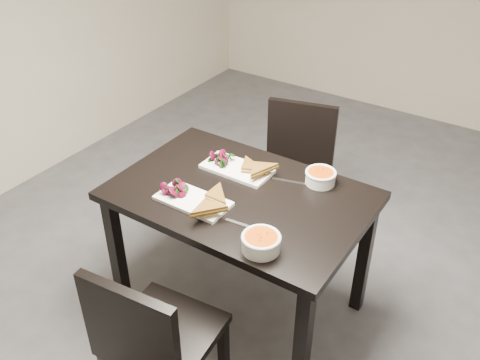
{
  "coord_description": "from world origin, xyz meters",
  "views": [
    {
      "loc": [
        0.64,
        -2.05,
        2.17
      ],
      "look_at": [
        -0.48,
        -0.34,
        0.82
      ],
      "focal_mm": 39.4,
      "sensor_mm": 36.0,
      "label": 1
    }
  ],
  "objects_px": {
    "table": "(240,209)",
    "chair_near": "(152,338)",
    "chair_far": "(295,165)",
    "soup_bowl_far": "(321,176)",
    "plate_near": "(193,201)",
    "soup_bowl_near": "(261,242)",
    "plate_far": "(237,169)"
  },
  "relations": [
    {
      "from": "table",
      "to": "soup_bowl_near",
      "type": "xyz_separation_m",
      "value": [
        0.3,
        -0.3,
        0.14
      ]
    },
    {
      "from": "plate_near",
      "to": "soup_bowl_far",
      "type": "distance_m",
      "value": 0.63
    },
    {
      "from": "chair_near",
      "to": "soup_bowl_near",
      "type": "height_order",
      "value": "chair_near"
    },
    {
      "from": "chair_far",
      "to": "chair_near",
      "type": "bearing_deg",
      "value": -98.66
    },
    {
      "from": "table",
      "to": "plate_near",
      "type": "height_order",
      "value": "plate_near"
    },
    {
      "from": "chair_far",
      "to": "soup_bowl_far",
      "type": "xyz_separation_m",
      "value": [
        0.37,
        -0.46,
        0.3
      ]
    },
    {
      "from": "plate_near",
      "to": "soup_bowl_far",
      "type": "bearing_deg",
      "value": 48.3
    },
    {
      "from": "chair_near",
      "to": "plate_far",
      "type": "distance_m",
      "value": 0.94
    },
    {
      "from": "table",
      "to": "chair_near",
      "type": "xyz_separation_m",
      "value": [
        0.06,
        -0.73,
        -0.17
      ]
    },
    {
      "from": "plate_far",
      "to": "soup_bowl_far",
      "type": "distance_m",
      "value": 0.42
    },
    {
      "from": "table",
      "to": "soup_bowl_far",
      "type": "xyz_separation_m",
      "value": [
        0.28,
        0.28,
        0.14
      ]
    },
    {
      "from": "table",
      "to": "chair_near",
      "type": "bearing_deg",
      "value": -85.46
    },
    {
      "from": "plate_near",
      "to": "soup_bowl_near",
      "type": "xyz_separation_m",
      "value": [
        0.43,
        -0.11,
        0.03
      ]
    },
    {
      "from": "plate_near",
      "to": "plate_far",
      "type": "relative_size",
      "value": 0.98
    },
    {
      "from": "plate_near",
      "to": "chair_far",
      "type": "bearing_deg",
      "value": 87.09
    },
    {
      "from": "plate_near",
      "to": "soup_bowl_near",
      "type": "bearing_deg",
      "value": -14.17
    },
    {
      "from": "soup_bowl_far",
      "to": "chair_near",
      "type": "bearing_deg",
      "value": -102.47
    },
    {
      "from": "table",
      "to": "plate_near",
      "type": "relative_size",
      "value": 3.46
    },
    {
      "from": "plate_far",
      "to": "soup_bowl_far",
      "type": "relative_size",
      "value": 2.33
    },
    {
      "from": "chair_far",
      "to": "soup_bowl_far",
      "type": "distance_m",
      "value": 0.67
    },
    {
      "from": "soup_bowl_near",
      "to": "soup_bowl_far",
      "type": "bearing_deg",
      "value": 91.63
    },
    {
      "from": "soup_bowl_far",
      "to": "table",
      "type": "bearing_deg",
      "value": -135.03
    },
    {
      "from": "plate_near",
      "to": "plate_far",
      "type": "distance_m",
      "value": 0.34
    },
    {
      "from": "chair_near",
      "to": "plate_near",
      "type": "distance_m",
      "value": 0.64
    },
    {
      "from": "soup_bowl_near",
      "to": "soup_bowl_far",
      "type": "height_order",
      "value": "soup_bowl_near"
    },
    {
      "from": "chair_near",
      "to": "plate_far",
      "type": "bearing_deg",
      "value": 95.67
    },
    {
      "from": "chair_far",
      "to": "soup_bowl_near",
      "type": "height_order",
      "value": "chair_far"
    },
    {
      "from": "chair_far",
      "to": "plate_near",
      "type": "relative_size",
      "value": 2.45
    },
    {
      "from": "chair_near",
      "to": "table",
      "type": "bearing_deg",
      "value": 88.82
    },
    {
      "from": "chair_near",
      "to": "plate_near",
      "type": "xyz_separation_m",
      "value": [
        -0.19,
        0.54,
        0.27
      ]
    },
    {
      "from": "table",
      "to": "plate_far",
      "type": "bearing_deg",
      "value": 128.1
    },
    {
      "from": "soup_bowl_far",
      "to": "plate_near",
      "type": "bearing_deg",
      "value": -131.7
    }
  ]
}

